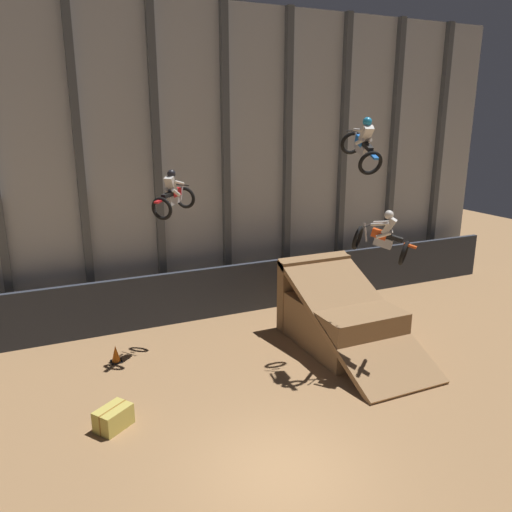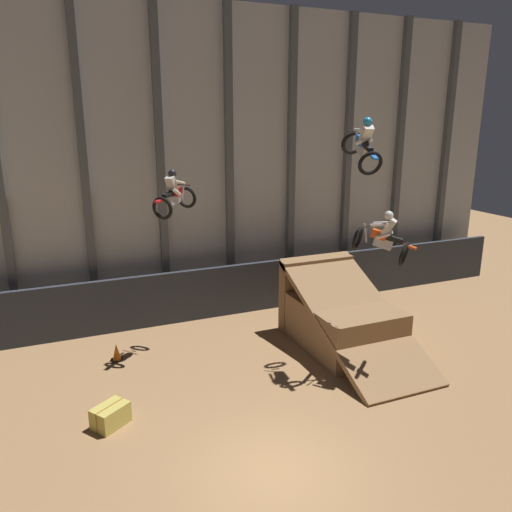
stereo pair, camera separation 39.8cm
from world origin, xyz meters
The scene contains 9 objects.
ground_plane centered at (0.00, 0.00, 0.00)m, with size 60.00×60.00×0.00m, color #9E754C.
arena_back_wall centered at (0.00, 10.58, 5.97)m, with size 32.00×0.40×11.93m.
lower_barrier centered at (0.00, 9.28, 1.02)m, with size 31.36×0.20×2.04m.
dirt_ramp centered at (4.93, 5.32, 0.95)m, with size 2.88×5.88×2.85m.
rider_bike_left_air centered at (-0.35, 7.01, 5.30)m, with size 1.66×1.60×1.52m.
rider_bike_center_air centered at (4.52, 3.83, 6.91)m, with size 1.02×1.90×1.66m.
rider_bike_right_air centered at (4.72, 2.87, 4.33)m, with size 1.61×1.72×1.60m.
traffic_cone_near_ramp centered at (-2.51, 6.92, 0.28)m, with size 0.36×0.36×0.58m.
hay_bale_trackside centered at (-3.15, 3.28, 0.28)m, with size 1.08×1.01×0.57m.
Camera 2 is at (-4.05, -8.59, 7.67)m, focal length 35.00 mm.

